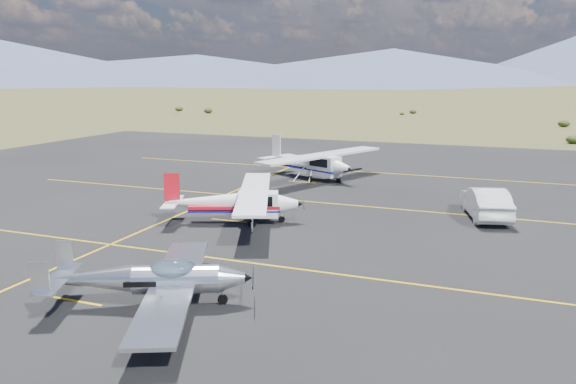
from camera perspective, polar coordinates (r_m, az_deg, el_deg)
The scene contains 6 objects.
ground at distance 20.96m, azimuth -7.97°, elevation -8.61°, with size 1600.00×1600.00×0.00m, color #383D1C.
apron at distance 26.98m, azimuth -0.78°, elevation -3.78°, with size 72.00×72.00×0.02m, color black.
aircraft_low_wing at distance 18.54m, azimuth -13.58°, elevation -8.62°, with size 6.58×8.53×1.91m.
aircraft_cessna at distance 27.91m, azimuth -5.47°, elevation -0.92°, with size 7.10×9.72×2.52m.
aircraft_plain at distance 39.61m, azimuth 2.25°, elevation 3.16°, with size 8.14×10.78×2.83m.
sedan at distance 30.57m, azimuth 19.47°, elevation -1.02°, with size 1.70×4.88×1.61m, color silver.
Camera 1 is at (9.65, -17.10, 7.34)m, focal length 35.00 mm.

